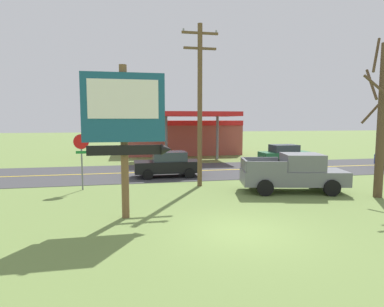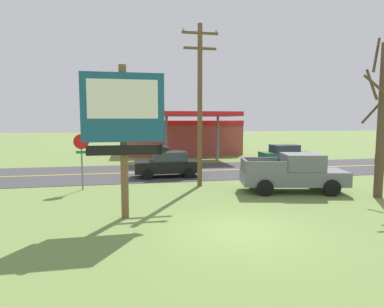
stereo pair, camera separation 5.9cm
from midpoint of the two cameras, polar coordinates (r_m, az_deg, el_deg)
The scene contains 11 objects.
ground_plane at distance 11.34m, azimuth 8.37°, elevation -13.21°, with size 180.00×180.00×0.00m, color olive.
road_asphalt at distance 23.65m, azimuth -2.32°, elevation -3.11°, with size 140.00×8.00×0.02m, color #3D3D3F.
road_centre_line at distance 23.65m, azimuth -2.32°, elevation -3.07°, with size 126.00×0.20×0.01m, color gold.
motel_sign at distance 12.33m, azimuth -11.33°, elevation 5.74°, with size 3.23×0.54×5.67m.
stop_sign at distance 18.16m, azimuth -18.42°, elevation 0.30°, with size 0.80×0.08×2.95m.
utility_pole at distance 18.26m, azimuth 1.46°, elevation 9.06°, with size 1.99×0.26×8.81m.
bare_tree at distance 17.88m, azimuth 30.00°, elevation 5.34°, with size 2.15×2.10×7.53m.
gas_station at distance 35.92m, azimuth -1.64°, elevation 3.06°, with size 12.00×11.50×4.40m.
pickup_grey_parked_on_lawn at distance 17.75m, azimuth 17.28°, elevation -3.25°, with size 5.50×3.05×1.96m.
car_green_near_lane at distance 28.37m, azimuth 15.88°, elevation -0.16°, with size 4.20×2.00×1.64m.
car_black_mid_lane at distance 21.43m, azimuth -4.08°, elevation -1.83°, with size 4.20×2.00×1.64m.
Camera 2 is at (-3.63, -10.08, 3.69)m, focal length 30.94 mm.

